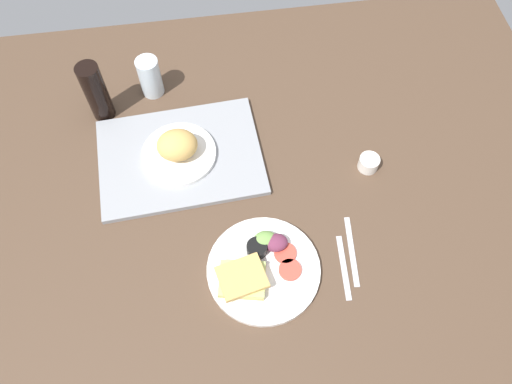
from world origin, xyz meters
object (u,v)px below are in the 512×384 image
Objects in this scene: serving_tray at (180,157)px; soda_bottle at (96,92)px; knife at (352,251)px; bread_plate_near at (178,149)px; plate_with_salad at (261,267)px; drinking_glass at (150,77)px; espresso_cup at (369,163)px; fork at (344,267)px.

soda_bottle is (-21.16, 19.12, 8.83)cm from serving_tray.
bread_plate_near is at bearing 55.79° from knife.
plate_with_salad reaches higher than knife.
drinking_glass is (-6.39, 25.67, 5.55)cm from serving_tray.
soda_bottle is at bearing -156.08° from drinking_glass.
plate_with_salad is at bearing -142.87° from espresso_cup.
plate_with_salad is (17.49, -35.94, 0.92)cm from serving_tray.
serving_tray is 8.04× the size of espresso_cup.
fork is at bearing -115.28° from espresso_cup.
fork is (59.31, -57.48, -9.38)cm from soda_bottle.
serving_tray is 54.11cm from fork.
serving_tray is 39.99cm from plate_with_salad.
bread_plate_near is 3.69× the size of espresso_cup.
fork is at bearing 148.67° from knife.
drinking_glass reaches higher than fork.
bread_plate_near is at bearing -42.32° from soda_bottle.
soda_bottle is at bearing 50.18° from fork.
bread_plate_near is 26.54cm from drinking_glass.
fork is at bearing -55.17° from drinking_glass.
bread_plate_near reaches higher than espresso_cup.
drinking_glass is (-6.31, 25.74, 1.50)cm from bread_plate_near.
plate_with_salad is at bearing 99.37° from knife.
plate_with_salad reaches higher than fork.
bread_plate_near is (-0.08, -0.07, 4.05)cm from serving_tray.
serving_tray is at bearing 39.09° from bread_plate_near.
espresso_cup is (33.94, 25.69, 0.28)cm from plate_with_salad.
plate_with_salad is at bearing -68.81° from drinking_glass.
fork is (38.16, -38.36, -0.55)cm from serving_tray.
serving_tray is 4.05cm from bread_plate_near.
bread_plate_near is 1.07× the size of soda_bottle.
knife is at bearing 3.83° from plate_with_salad.
plate_with_salad is 5.03× the size of espresso_cup.
serving_tray reaches higher than knife.
drinking_glass is 68.21cm from espresso_cup.
soda_bottle reaches higher than bread_plate_near.
serving_tray is at bearing 115.95° from plate_with_salad.
plate_with_salad is 20.85cm from fork.
soda_bottle reaches higher than plate_with_salad.
knife is (62.31, -53.48, -9.38)cm from soda_bottle.
plate_with_salad is at bearing -63.90° from bread_plate_near.
espresso_cup is (57.82, -35.93, -4.35)cm from drinking_glass.
serving_tray reaches higher than fork.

